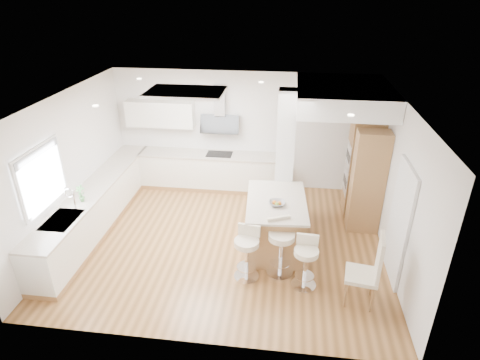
# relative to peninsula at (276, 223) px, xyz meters

# --- Properties ---
(ground) EXTENTS (6.00, 6.00, 0.00)m
(ground) POSITION_rel_peninsula_xyz_m (-0.95, 0.02, -0.50)
(ground) COLOR #A5703D
(ground) RESTS_ON ground
(ceiling) EXTENTS (6.00, 5.00, 0.02)m
(ceiling) POSITION_rel_peninsula_xyz_m (-0.95, 0.02, -0.50)
(ceiling) COLOR white
(ceiling) RESTS_ON ground
(wall_back) EXTENTS (6.00, 0.04, 2.80)m
(wall_back) POSITION_rel_peninsula_xyz_m (-0.95, 2.52, 0.90)
(wall_back) COLOR silver
(wall_back) RESTS_ON ground
(wall_left) EXTENTS (0.04, 5.00, 2.80)m
(wall_left) POSITION_rel_peninsula_xyz_m (-3.95, 0.02, 0.90)
(wall_left) COLOR silver
(wall_left) RESTS_ON ground
(wall_right) EXTENTS (0.04, 5.00, 2.80)m
(wall_right) POSITION_rel_peninsula_xyz_m (2.05, 0.02, 0.90)
(wall_right) COLOR silver
(wall_right) RESTS_ON ground
(skylight) EXTENTS (4.10, 2.10, 0.06)m
(skylight) POSITION_rel_peninsula_xyz_m (-1.74, 0.62, 2.27)
(skylight) COLOR white
(skylight) RESTS_ON ground
(window_left) EXTENTS (0.06, 1.28, 1.07)m
(window_left) POSITION_rel_peninsula_xyz_m (-3.90, -0.88, 1.20)
(window_left) COLOR silver
(window_left) RESTS_ON ground
(doorway_right) EXTENTS (0.05, 1.00, 2.10)m
(doorway_right) POSITION_rel_peninsula_xyz_m (2.03, -0.58, 0.50)
(doorway_right) COLOR #4A443A
(doorway_right) RESTS_ON ground
(counter_left) EXTENTS (0.63, 4.50, 1.35)m
(counter_left) POSITION_rel_peninsula_xyz_m (-3.65, 0.25, -0.04)
(counter_left) COLOR #A87A48
(counter_left) RESTS_ON ground
(counter_back) EXTENTS (3.62, 0.63, 2.50)m
(counter_back) POSITION_rel_peninsula_xyz_m (-1.86, 2.24, 0.20)
(counter_back) COLOR #A87A48
(counter_back) RESTS_ON ground
(pillar) EXTENTS (0.35, 0.35, 2.80)m
(pillar) POSITION_rel_peninsula_xyz_m (0.10, 0.97, 0.90)
(pillar) COLOR white
(pillar) RESTS_ON ground
(soffit) EXTENTS (1.78, 2.20, 0.40)m
(soffit) POSITION_rel_peninsula_xyz_m (1.15, 1.42, 2.10)
(soffit) COLOR white
(soffit) RESTS_ON ground
(oven_column) EXTENTS (0.63, 1.21, 2.10)m
(oven_column) POSITION_rel_peninsula_xyz_m (1.73, 1.25, 0.55)
(oven_column) COLOR #A87A48
(oven_column) RESTS_ON ground
(peninsula) EXTENTS (1.17, 1.68, 1.06)m
(peninsula) POSITION_rel_peninsula_xyz_m (0.00, 0.00, 0.00)
(peninsula) COLOR #A87A48
(peninsula) RESTS_ON ground
(bar_stool_a) EXTENTS (0.49, 0.49, 0.97)m
(bar_stool_a) POSITION_rel_peninsula_xyz_m (-0.43, -0.97, 0.05)
(bar_stool_a) COLOR white
(bar_stool_a) RESTS_ON ground
(bar_stool_b) EXTENTS (0.61, 0.61, 1.04)m
(bar_stool_b) POSITION_rel_peninsula_xyz_m (0.12, -0.79, 0.09)
(bar_stool_b) COLOR white
(bar_stool_b) RESTS_ON ground
(bar_stool_c) EXTENTS (0.45, 0.45, 0.93)m
(bar_stool_c) POSITION_rel_peninsula_xyz_m (0.54, -1.07, 0.02)
(bar_stool_c) COLOR white
(bar_stool_c) RESTS_ON ground
(dining_chair) EXTENTS (0.55, 0.55, 1.25)m
(dining_chair) POSITION_rel_peninsula_xyz_m (1.49, -1.36, 0.17)
(dining_chair) COLOR beige
(dining_chair) RESTS_ON ground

